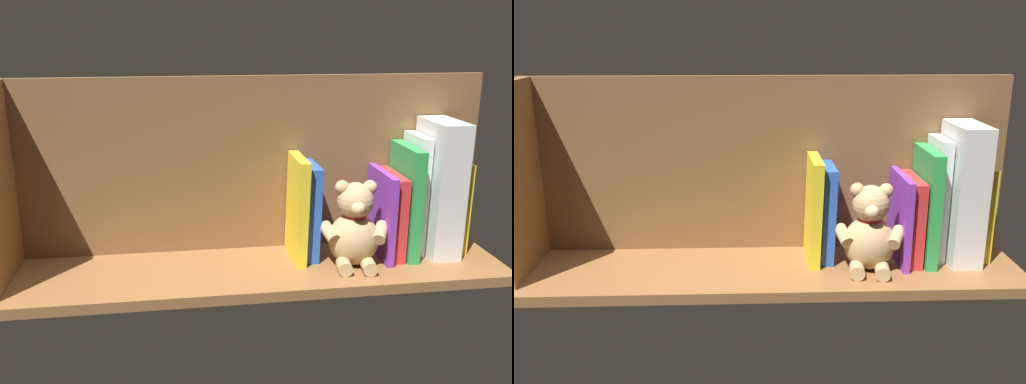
# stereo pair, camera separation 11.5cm
# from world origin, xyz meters

# --- Properties ---
(ground_plane) EXTENTS (1.05, 0.26, 0.02)m
(ground_plane) POSITION_xyz_m (0.00, 0.00, -0.01)
(ground_plane) COLOR brown
(shelf_back_panel) EXTENTS (1.05, 0.02, 0.39)m
(shelf_back_panel) POSITION_xyz_m (0.00, -0.11, 0.19)
(shelf_back_panel) COLOR brown
(shelf_back_panel) RESTS_ON ground_plane
(shelf_side_divider) EXTENTS (0.02, 0.20, 0.39)m
(shelf_side_divider) POSITION_xyz_m (0.51, 0.00, 0.19)
(shelf_side_divider) COLOR brown
(shelf_side_divider) RESTS_ON ground_plane
(book_0) EXTENTS (0.02, 0.11, 0.20)m
(book_0) POSITION_xyz_m (-0.46, -0.04, 0.10)
(book_0) COLOR yellow
(book_0) RESTS_ON ground_plane
(dictionary_thick_white) EXTENTS (0.06, 0.14, 0.30)m
(dictionary_thick_white) POSITION_xyz_m (-0.41, -0.03, 0.15)
(dictionary_thick_white) COLOR silver
(dictionary_thick_white) RESTS_ON ground_plane
(book_1) EXTENTS (0.02, 0.11, 0.26)m
(book_1) POSITION_xyz_m (-0.36, -0.04, 0.13)
(book_1) COLOR silver
(book_1) RESTS_ON ground_plane
(book_2) EXTENTS (0.02, 0.14, 0.24)m
(book_2) POSITION_xyz_m (-0.33, -0.02, 0.12)
(book_2) COLOR green
(book_2) RESTS_ON ground_plane
(book_3) EXTENTS (0.03, 0.14, 0.18)m
(book_3) POSITION_xyz_m (-0.30, -0.03, 0.09)
(book_3) COLOR red
(book_3) RESTS_ON ground_plane
(book_4) EXTENTS (0.01, 0.15, 0.19)m
(book_4) POSITION_xyz_m (-0.28, -0.02, 0.10)
(book_4) COLOR purple
(book_4) RESTS_ON ground_plane
(teddy_bear) EXTENTS (0.15, 0.13, 0.18)m
(teddy_bear) POSITION_xyz_m (-0.20, 0.02, 0.08)
(teddy_bear) COLOR tan
(teddy_bear) RESTS_ON ground_plane
(book_5) EXTENTS (0.03, 0.11, 0.21)m
(book_5) POSITION_xyz_m (-0.12, -0.04, 0.10)
(book_5) COLOR blue
(book_5) RESTS_ON ground_plane
(book_6) EXTENTS (0.03, 0.13, 0.23)m
(book_6) POSITION_xyz_m (-0.09, -0.03, 0.11)
(book_6) COLOR yellow
(book_6) RESTS_ON ground_plane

